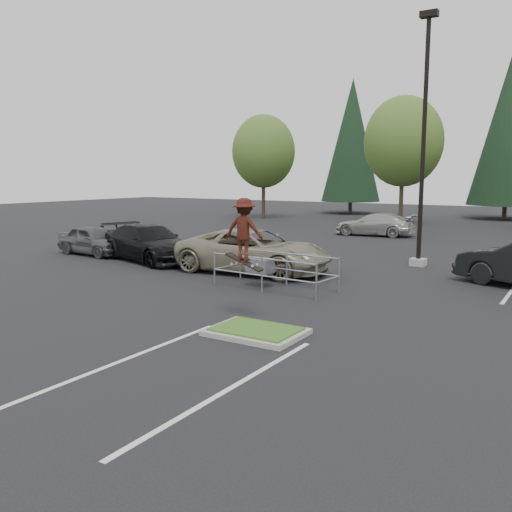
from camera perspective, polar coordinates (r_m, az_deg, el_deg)
The scene contains 14 objects.
ground at distance 13.00m, azimuth 0.02°, elevation -8.27°, with size 120.00×120.00×0.00m, color black.
grass_median at distance 12.97m, azimuth 0.02°, elevation -7.94°, with size 2.20×1.60×0.16m.
stall_lines at distance 18.76m, azimuth 6.29°, elevation -3.07°, with size 22.62×17.60×0.01m.
light_pole at distance 23.38m, azimuth 17.16°, elevation 10.12°, with size 0.70×0.60×10.12m.
decid_a at distance 47.50m, azimuth 0.80°, elevation 10.72°, with size 5.44×5.44×8.91m.
decid_b at distance 43.04m, azimuth 15.24°, elevation 11.27°, with size 5.89×5.89×9.64m.
conif_a at distance 54.69m, azimuth 10.05°, elevation 11.89°, with size 5.72×5.72×13.00m.
conif_b at distance 51.64m, azimuth 25.19°, elevation 12.27°, with size 6.38×6.38×14.50m.
cart_corral at distance 18.18m, azimuth 0.78°, elevation -1.05°, with size 4.23×1.84×1.17m.
skateboarder at distance 13.89m, azimuth -1.26°, elevation 2.77°, with size 1.12×0.74×1.86m.
car_l_tan at distance 20.97m, azimuth -0.27°, elevation 0.54°, with size 2.80×6.08×1.69m, color gray.
car_l_black at distance 24.33m, azimuth -11.29°, elevation 1.38°, with size 2.24×5.52×1.60m, color black.
car_l_grey at distance 26.85m, azimuth -16.74°, elevation 1.61°, with size 1.64×4.08×1.39m, color #4A4D52.
car_far_silver at distance 34.69m, azimuth 12.38°, elevation 3.27°, with size 1.98×4.86×1.41m, color #B0B1AB.
Camera 1 is at (6.59, -10.55, 3.75)m, focal length 38.00 mm.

